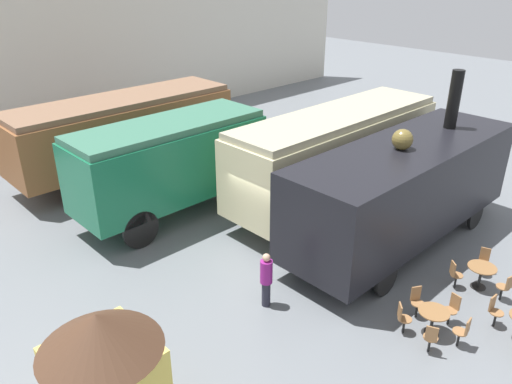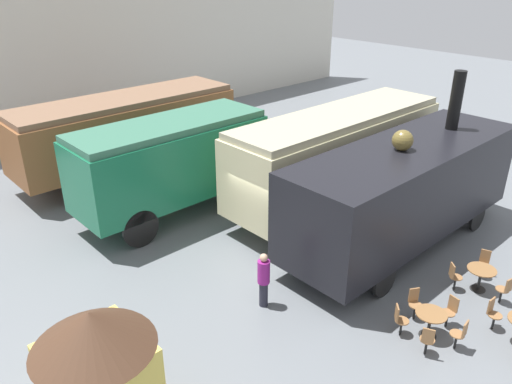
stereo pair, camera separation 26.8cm
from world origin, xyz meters
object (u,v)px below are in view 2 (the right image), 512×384
(cafe_chair_0, at_px, (505,289))
(ticket_kiosk, at_px, (98,369))
(streamlined_locomotive, at_px, (186,155))
(steam_locomotive, at_px, (404,187))
(passenger_coach_wooden, at_px, (127,127))
(visitor_person, at_px, (264,278))
(passenger_coach_vintage, at_px, (337,152))
(cafe_table_mid, at_px, (430,319))
(cafe_table_near, at_px, (481,274))

(cafe_chair_0, xyz_separation_m, ticket_kiosk, (-10.06, 3.63, 1.16))
(streamlined_locomotive, bearing_deg, steam_locomotive, -61.99)
(steam_locomotive, xyz_separation_m, ticket_kiosk, (-10.77, -0.21, -0.39))
(passenger_coach_wooden, relative_size, visitor_person, 5.88)
(passenger_coach_wooden, relative_size, streamlined_locomotive, 1.12)
(passenger_coach_vintage, distance_m, steam_locomotive, 3.35)
(passenger_coach_wooden, height_order, steam_locomotive, steam_locomotive)
(passenger_coach_wooden, bearing_deg, streamlined_locomotive, -92.07)
(visitor_person, bearing_deg, passenger_coach_vintage, 23.02)
(passenger_coach_wooden, bearing_deg, cafe_table_mid, -89.68)
(passenger_coach_vintage, bearing_deg, passenger_coach_wooden, 116.62)
(steam_locomotive, bearing_deg, streamlined_locomotive, 118.01)
(streamlined_locomotive, distance_m, visitor_person, 6.69)
(cafe_table_mid, xyz_separation_m, ticket_kiosk, (-7.36, 2.91, 1.13))
(passenger_coach_wooden, relative_size, ticket_kiosk, 3.25)
(cafe_chair_0, bearing_deg, cafe_table_mid, 86.64)
(cafe_table_mid, height_order, cafe_chair_0, cafe_chair_0)
(steam_locomotive, bearing_deg, cafe_table_mid, -137.47)
(cafe_table_near, relative_size, ticket_kiosk, 0.27)
(cafe_table_near, distance_m, cafe_table_mid, 2.86)
(visitor_person, height_order, ticket_kiosk, ticket_kiosk)
(passenger_coach_vintage, bearing_deg, cafe_table_mid, -122.30)
(streamlined_locomotive, xyz_separation_m, cafe_table_mid, (0.25, -10.01, -1.64))
(cafe_table_near, xyz_separation_m, ticket_kiosk, (-10.22, 2.87, 1.13))
(streamlined_locomotive, bearing_deg, passenger_coach_vintage, -39.85)
(steam_locomotive, distance_m, cafe_table_near, 3.48)
(passenger_coach_vintage, xyz_separation_m, ticket_kiosk, (-11.41, -3.50, -0.54))
(passenger_coach_wooden, relative_size, cafe_table_near, 12.09)
(steam_locomotive, distance_m, ticket_kiosk, 10.77)
(passenger_coach_vintage, xyz_separation_m, cafe_table_mid, (-4.06, -6.42, -1.67))
(visitor_person, relative_size, ticket_kiosk, 0.55)
(passenger_coach_vintage, relative_size, visitor_person, 5.68)
(cafe_chair_0, bearing_deg, steam_locomotive, 1.10)
(cafe_table_near, distance_m, visitor_person, 6.31)
(cafe_table_near, relative_size, cafe_table_mid, 1.03)
(passenger_coach_vintage, xyz_separation_m, cafe_table_near, (-1.19, -6.37, -1.67))
(ticket_kiosk, bearing_deg, visitor_person, 9.22)
(cafe_table_mid, bearing_deg, passenger_coach_wooden, 90.32)
(passenger_coach_vintage, relative_size, steam_locomotive, 1.00)
(streamlined_locomotive, bearing_deg, ticket_kiosk, -135.03)
(passenger_coach_wooden, bearing_deg, cafe_chair_0, -79.73)
(visitor_person, bearing_deg, cafe_chair_0, -42.10)
(passenger_coach_wooden, height_order, streamlined_locomotive, streamlined_locomotive)
(steam_locomotive, xyz_separation_m, cafe_table_near, (-0.55, -3.08, -1.52))
(passenger_coach_wooden, relative_size, steam_locomotive, 1.04)
(streamlined_locomotive, relative_size, visitor_person, 5.27)
(passenger_coach_vintage, relative_size, cafe_table_mid, 12.07)
(passenger_coach_wooden, height_order, visitor_person, passenger_coach_wooden)
(streamlined_locomotive, distance_m, cafe_table_near, 10.57)
(passenger_coach_wooden, xyz_separation_m, cafe_table_near, (2.94, -14.63, -1.60))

